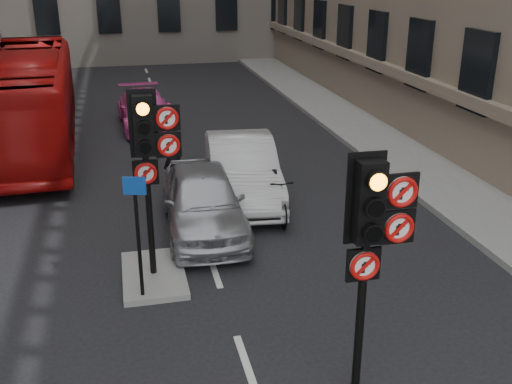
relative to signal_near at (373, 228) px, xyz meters
name	(u,v)px	position (x,y,z in m)	size (l,w,h in m)	color
pavement_right	(395,146)	(5.71, 11.01, -2.50)	(3.00, 50.00, 0.16)	gray
centre_island	(154,275)	(-2.69, 4.01, -2.52)	(1.20, 2.00, 0.12)	gray
signal_near	(373,228)	(0.00, 0.00, 0.00)	(0.91, 0.40, 3.58)	black
signal_far	(150,145)	(-2.60, 4.00, 0.12)	(0.91, 0.40, 3.58)	black
car_silver	(203,200)	(-1.41, 6.01, -1.85)	(1.74, 4.33, 1.47)	#9FA2A7
car_white	(242,169)	(-0.14, 7.82, -1.79)	(1.67, 4.80, 1.58)	beige
car_pink	(145,110)	(-2.19, 15.64, -1.93)	(1.83, 4.50, 1.31)	#D33E8F
bus_red	(28,99)	(-5.99, 14.01, -1.01)	(2.64, 11.28, 3.14)	maroon
motorcycle	(278,197)	(0.40, 6.21, -2.01)	(0.54, 1.91, 1.15)	black
motorcyclist	(173,156)	(-1.79, 9.10, -1.74)	(0.61, 0.40, 1.68)	black
info_sign	(137,220)	(-2.94, 3.19, -0.98)	(0.39, 0.17, 2.29)	black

